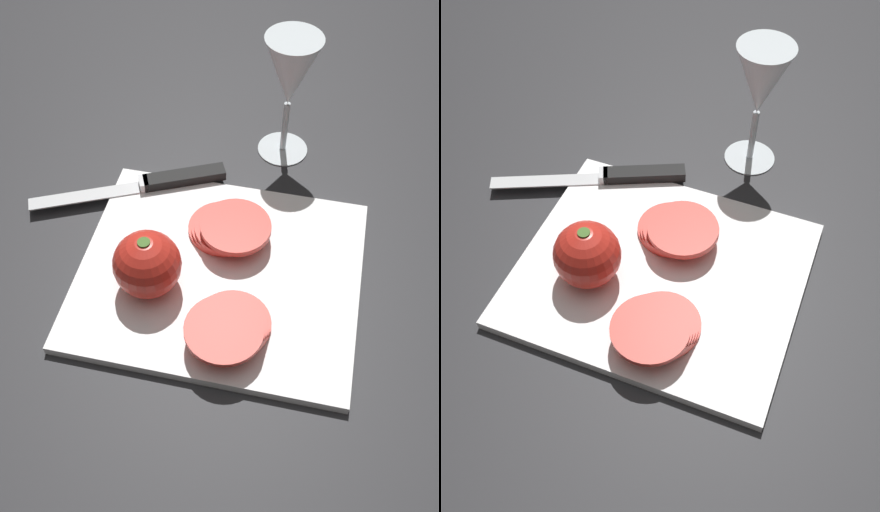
{
  "view_description": "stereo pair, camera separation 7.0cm",
  "coord_description": "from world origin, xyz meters",
  "views": [
    {
      "loc": [
        -0.08,
        0.45,
        0.6
      ],
      "look_at": [
        0.01,
        0.03,
        0.04
      ],
      "focal_mm": 42.0,
      "sensor_mm": 36.0,
      "label": 1
    },
    {
      "loc": [
        -0.15,
        0.42,
        0.6
      ],
      "look_at": [
        0.01,
        0.03,
        0.04
      ],
      "focal_mm": 42.0,
      "sensor_mm": 36.0,
      "label": 2
    }
  ],
  "objects": [
    {
      "name": "tomato_slice_stack_near",
      "position": [
        0.01,
        -0.03,
        0.03
      ],
      "size": [
        0.11,
        0.1,
        0.03
      ],
      "color": "#D63D33",
      "rests_on": "cutting_board"
    },
    {
      "name": "ground_plane",
      "position": [
        0.0,
        0.0,
        0.0
      ],
      "size": [
        3.0,
        3.0,
        0.0
      ],
      "primitive_type": "plane",
      "color": "#28282B"
    },
    {
      "name": "tomato_slice_stack_far",
      "position": [
        -0.02,
        0.11,
        0.03
      ],
      "size": [
        0.09,
        0.11,
        0.03
      ],
      "color": "#D63D33",
      "rests_on": "cutting_board"
    },
    {
      "name": "cutting_board",
      "position": [
        0.01,
        0.03,
        0.01
      ],
      "size": [
        0.34,
        0.29,
        0.01
      ],
      "color": "white",
      "rests_on": "ground_plane"
    },
    {
      "name": "whole_tomato",
      "position": [
        0.09,
        0.06,
        0.05
      ],
      "size": [
        0.08,
        0.08,
        0.08
      ],
      "color": "red",
      "rests_on": "cutting_board"
    },
    {
      "name": "wine_glass",
      "position": [
        -0.03,
        -0.22,
        0.13
      ],
      "size": [
        0.08,
        0.08,
        0.18
      ],
      "color": "silver",
      "rests_on": "ground_plane"
    },
    {
      "name": "knife",
      "position": [
        0.11,
        -0.1,
        0.02
      ],
      "size": [
        0.25,
        0.13,
        0.01
      ],
      "rotation": [
        0.0,
        0.0,
        0.43
      ],
      "color": "silver",
      "rests_on": "cutting_board"
    }
  ]
}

